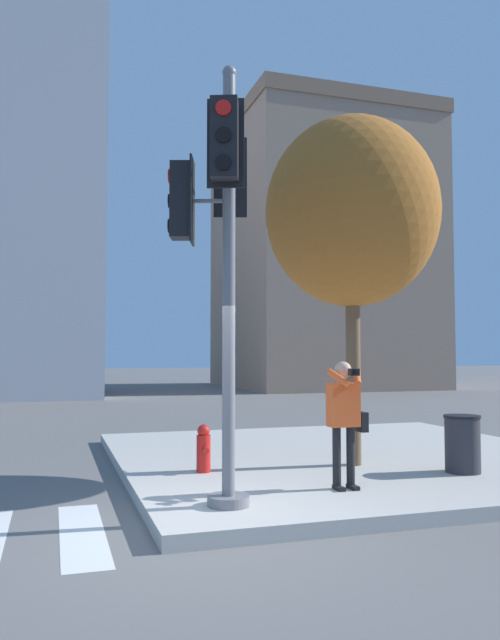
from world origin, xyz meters
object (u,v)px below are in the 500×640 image
(street_tree, at_px, (352,213))
(trash_bin, at_px, (463,444))
(person_photographer, at_px, (345,412))
(fire_hydrant, at_px, (204,449))
(traffic_signal_pole, at_px, (219,230))

(street_tree, bearing_deg, trash_bin, -40.68)
(person_photographer, relative_size, fire_hydrant, 2.36)
(person_photographer, distance_m, fire_hydrant, 2.34)
(street_tree, xyz_separation_m, trash_bin, (1.24, -1.07, -3.62))
(person_photographer, distance_m, trash_bin, 2.29)
(street_tree, relative_size, fire_hydrant, 7.96)
(traffic_signal_pole, relative_size, person_photographer, 3.15)
(trash_bin, bearing_deg, person_photographer, -167.36)
(traffic_signal_pole, height_order, trash_bin, traffic_signal_pole)
(traffic_signal_pole, height_order, street_tree, street_tree)
(person_photographer, bearing_deg, traffic_signal_pole, -168.06)
(street_tree, bearing_deg, traffic_signal_pole, -144.66)
(street_tree, height_order, fire_hydrant, street_tree)
(traffic_signal_pole, bearing_deg, trash_bin, 12.32)
(traffic_signal_pole, xyz_separation_m, fire_hydrant, (0.31, 2.06, -2.88))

